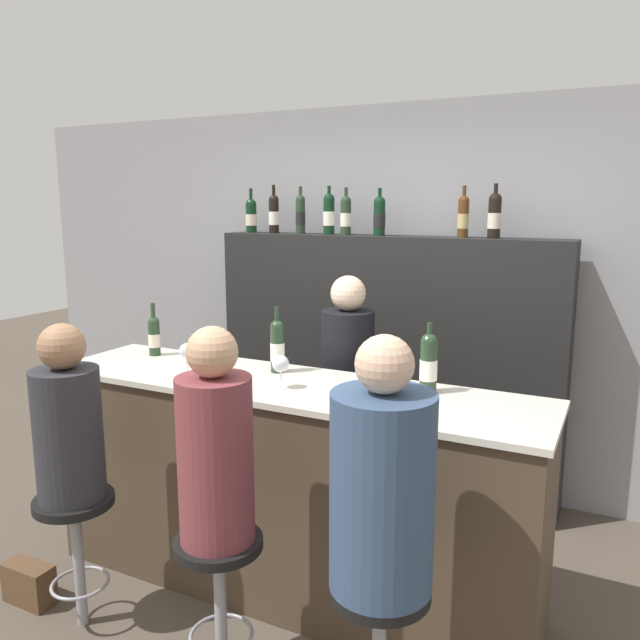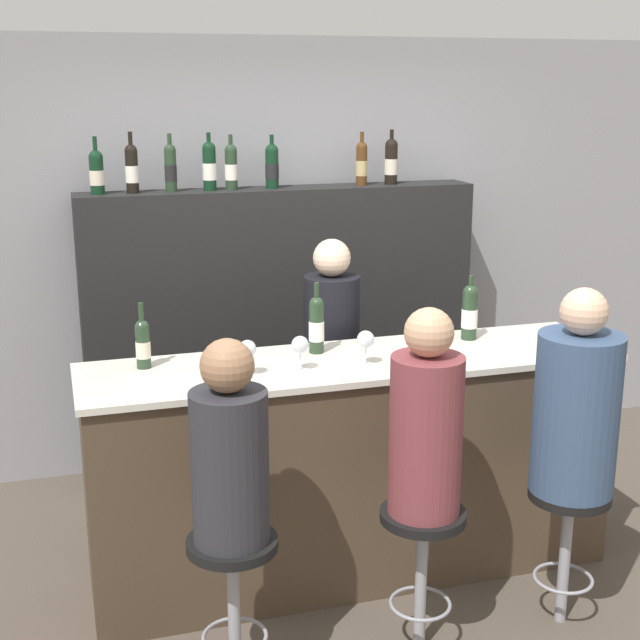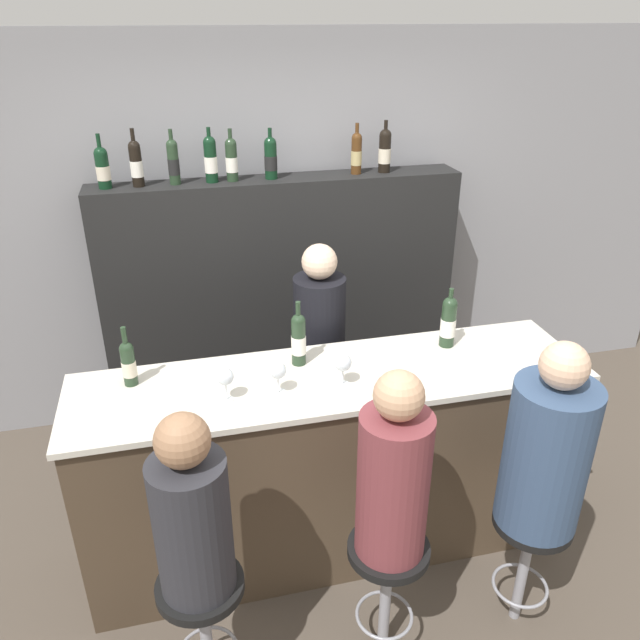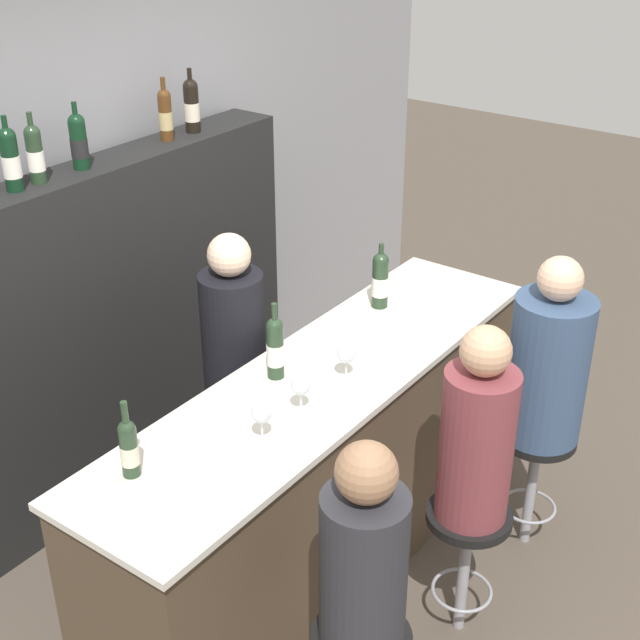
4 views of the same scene
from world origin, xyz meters
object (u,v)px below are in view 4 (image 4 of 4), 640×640
wine_bottle_backbar_6 (165,114)px  wine_glass_0 (261,414)px  guest_seated_left (364,557)px  guest_seated_right (549,362)px  wine_bottle_backbar_7 (192,105)px  wine_bottle_counter_0 (129,447)px  wine_bottle_counter_1 (275,347)px  wine_bottle_backbar_4 (35,153)px  wine_bottle_backbar_5 (79,141)px  wine_glass_2 (346,354)px  guest_seated_middle (477,436)px  bar_stool_middle (467,539)px  wine_bottle_backbar_3 (10,159)px  wine_glass_1 (301,387)px  bar_stool_right (535,458)px  bartender (236,396)px  wine_bottle_counter_2 (380,280)px

wine_bottle_backbar_6 → wine_glass_0: wine_bottle_backbar_6 is taller
guest_seated_left → guest_seated_right: guest_seated_right is taller
wine_bottle_backbar_7 → wine_bottle_counter_0: bearing=-144.0°
wine_bottle_counter_1 → wine_bottle_backbar_4: size_ratio=1.08×
wine_bottle_backbar_5 → wine_bottle_backbar_6: 0.55m
wine_bottle_backbar_6 → guest_seated_left: 2.52m
wine_bottle_counter_0 → wine_bottle_backbar_6: 1.99m
wine_glass_2 → guest_seated_middle: 0.62m
bar_stool_middle → wine_bottle_backbar_3: bearing=103.5°
wine_bottle_backbar_7 → guest_seated_right: wine_bottle_backbar_7 is taller
wine_bottle_backbar_6 → wine_glass_0: 1.88m
wine_glass_1 → guest_seated_right: guest_seated_right is taller
bar_stool_right → guest_seated_right: (-0.00, -0.00, 0.52)m
wine_bottle_backbar_4 → bar_stool_right: (1.05, -2.02, -1.37)m
guest_seated_middle → bartender: bartender is taller
wine_bottle_backbar_5 → guest_seated_right: 2.33m
wine_glass_0 → guest_seated_right: guest_seated_right is taller
wine_bottle_counter_0 → wine_bottle_backbar_4: size_ratio=0.96×
wine_bottle_counter_2 → wine_bottle_backbar_3: bearing=132.2°
wine_bottle_backbar_6 → wine_bottle_backbar_7: 0.19m
wine_bottle_counter_0 → wine_bottle_counter_2: bearing=0.0°
wine_glass_1 → wine_bottle_counter_2: bearing=14.5°
wine_bottle_counter_2 → guest_seated_middle: size_ratio=0.38×
wine_bottle_backbar_5 → bartender: bearing=-81.0°
wine_bottle_backbar_6 → wine_glass_2: bearing=-108.5°
wine_bottle_backbar_3 → guest_seated_right: (1.17, -2.02, -0.86)m
wine_bottle_backbar_3 → wine_glass_0: bearing=-94.3°
guest_seated_middle → wine_bottle_counter_0: bearing=140.7°
guest_seated_left → bar_stool_middle: 0.94m
wine_bottle_backbar_6 → guest_seated_right: 2.20m
bar_stool_right → bartender: 1.44m
guest_seated_right → wine_glass_1: bearing=150.5°
wine_bottle_counter_0 → bar_stool_middle: 1.49m
wine_bottle_counter_1 → wine_bottle_backbar_6: wine_bottle_backbar_6 is taller
wine_bottle_backbar_5 → wine_bottle_backbar_6: wine_bottle_backbar_6 is taller
guest_seated_middle → guest_seated_right: guest_seated_right is taller
wine_bottle_backbar_4 → guest_seated_middle: bearing=-79.9°
wine_bottle_counter_1 → wine_glass_1: size_ratio=2.12×
wine_bottle_backbar_3 → bartender: wine_bottle_backbar_3 is taller
wine_glass_1 → guest_seated_left: (-0.44, -0.59, -0.21)m
wine_bottle_backbar_3 → wine_bottle_backbar_4: size_ratio=1.04×
bar_stool_middle → guest_seated_right: bearing=-0.0°
wine_bottle_backbar_4 → wine_bottle_backbar_7: 0.98m
wine_bottle_backbar_7 → guest_seated_middle: size_ratio=0.38×
wine_glass_1 → guest_seated_left: guest_seated_left is taller
wine_bottle_counter_0 → wine_bottle_backbar_6: wine_bottle_backbar_6 is taller
wine_glass_1 → guest_seated_right: size_ratio=0.18×
wine_bottle_backbar_3 → bar_stool_right: size_ratio=0.51×
wine_glass_1 → bartender: size_ratio=0.10×
guest_seated_middle → wine_bottle_backbar_4: bearing=100.1°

